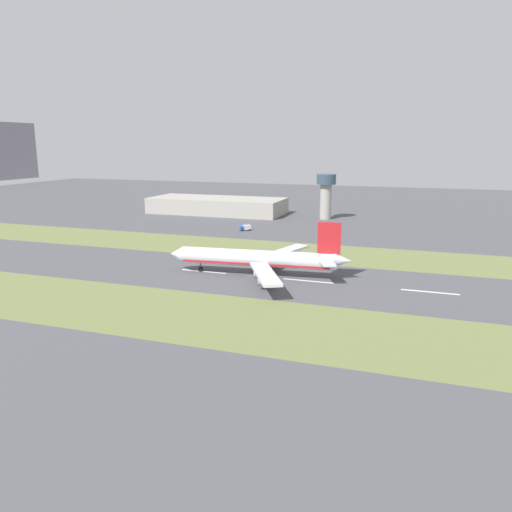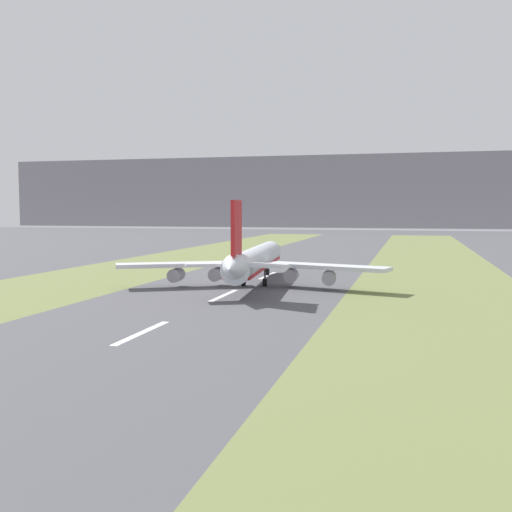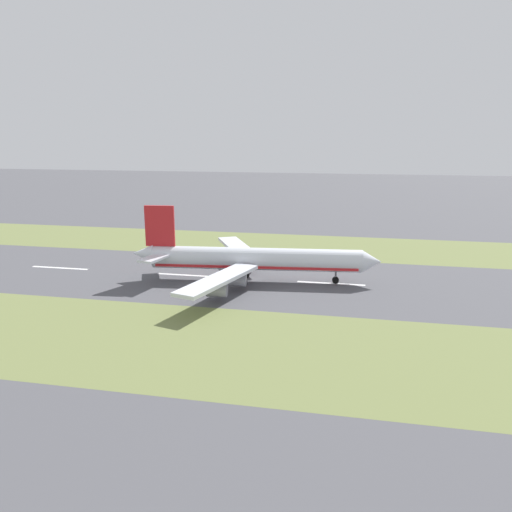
% 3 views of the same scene
% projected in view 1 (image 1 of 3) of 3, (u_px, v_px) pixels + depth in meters
% --- Properties ---
extents(ground_plane, '(800.00, 800.00, 0.00)m').
position_uv_depth(ground_plane, '(256.00, 276.00, 179.37)').
color(ground_plane, '#4C4C51').
extents(grass_median_west, '(40.00, 600.00, 0.01)m').
position_uv_depth(grass_median_west, '(203.00, 316.00, 137.92)').
color(grass_median_west, olive).
rests_on(grass_median_west, ground).
extents(grass_median_east, '(40.00, 600.00, 0.01)m').
position_uv_depth(grass_median_east, '(289.00, 251.00, 220.82)').
color(grass_median_east, olive).
rests_on(grass_median_east, ground).
extents(centreline_dash_near, '(1.20, 18.00, 0.01)m').
position_uv_depth(centreline_dash_near, '(430.00, 292.00, 160.36)').
color(centreline_dash_near, silver).
rests_on(centreline_dash_near, ground).
extents(centreline_dash_mid, '(1.20, 18.00, 0.01)m').
position_uv_depth(centreline_dash_mid, '(308.00, 281.00, 173.18)').
color(centreline_dash_mid, silver).
rests_on(centreline_dash_mid, ground).
extents(centreline_dash_far, '(1.20, 18.00, 0.01)m').
position_uv_depth(centreline_dash_far, '(204.00, 271.00, 186.00)').
color(centreline_dash_far, silver).
rests_on(centreline_dash_far, ground).
extents(airplane_main_jet, '(63.79, 67.21, 20.20)m').
position_uv_depth(airplane_main_jet, '(261.00, 259.00, 179.60)').
color(airplane_main_jet, silver).
rests_on(airplane_main_jet, ground).
extents(terminal_building, '(36.00, 90.82, 10.47)m').
position_uv_depth(terminal_building, '(217.00, 206.00, 338.93)').
color(terminal_building, '#A39E93').
rests_on(terminal_building, ground).
extents(control_tower, '(12.00, 12.00, 28.01)m').
position_uv_depth(control_tower, '(326.00, 192.00, 310.32)').
color(control_tower, '#A39E93').
rests_on(control_tower, ground).
extents(service_truck, '(5.60, 5.97, 3.10)m').
position_uv_depth(service_truck, '(246.00, 228.00, 272.11)').
color(service_truck, '#1E51B2').
rests_on(service_truck, ground).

